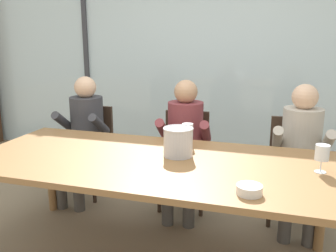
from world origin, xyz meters
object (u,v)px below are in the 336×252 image
(chair_center, at_px, (294,161))
(wine_glass_by_left_taster, at_px, (322,154))
(chair_near_curtain, at_px, (90,142))
(tasting_bowl, at_px, (249,190))
(person_charcoal_jacket, at_px, (84,130))
(person_beige_jumper, at_px, (301,148))
(person_maroon_top, at_px, (185,138))
(ice_bucket_primary, at_px, (178,141))
(chair_left_of_center, at_px, (185,151))
(dining_table, at_px, (153,168))
(wine_glass_near_bucket, at_px, (188,131))

(chair_center, relative_size, wine_glass_by_left_taster, 5.01)
(chair_near_curtain, height_order, tasting_bowl, chair_near_curtain)
(person_charcoal_jacket, xyz_separation_m, person_beige_jumper, (1.99, -0.00, 0.00))
(person_maroon_top, xyz_separation_m, wine_glass_by_left_taster, (1.04, -0.75, 0.19))
(person_charcoal_jacket, height_order, ice_bucket_primary, person_charcoal_jacket)
(chair_left_of_center, xyz_separation_m, person_beige_jumper, (1.01, -0.16, 0.17))
(person_maroon_top, relative_size, wine_glass_by_left_taster, 6.85)
(person_maroon_top, distance_m, wine_glass_by_left_taster, 1.30)
(ice_bucket_primary, bearing_deg, person_charcoal_jacket, 148.58)
(person_charcoal_jacket, distance_m, tasting_bowl, 2.05)
(dining_table, xyz_separation_m, person_maroon_top, (0.01, 0.82, -0.01))
(person_beige_jumper, relative_size, ice_bucket_primary, 5.67)
(chair_left_of_center, relative_size, person_beige_jumper, 0.73)
(wine_glass_by_left_taster, height_order, wine_glass_near_bucket, same)
(person_charcoal_jacket, distance_m, ice_bucket_primary, 1.35)
(tasting_bowl, xyz_separation_m, wine_glass_near_bucket, (-0.52, 0.74, 0.09))
(chair_center, xyz_separation_m, wine_glass_by_left_taster, (0.10, -0.92, 0.36))
(chair_near_curtain, bearing_deg, chair_center, 1.54)
(chair_near_curtain, relative_size, wine_glass_near_bucket, 5.01)
(chair_near_curtain, relative_size, ice_bucket_primary, 4.15)
(chair_center, height_order, tasting_bowl, chair_center)
(tasting_bowl, bearing_deg, dining_table, 150.60)
(dining_table, relative_size, wine_glass_by_left_taster, 14.32)
(dining_table, relative_size, tasting_bowl, 18.12)
(person_beige_jumper, height_order, wine_glass_near_bucket, person_beige_jumper)
(dining_table, distance_m, wine_glass_near_bucket, 0.44)
(dining_table, distance_m, person_charcoal_jacket, 1.29)
(chair_near_curtain, xyz_separation_m, chair_left_of_center, (1.01, 0.01, 0.00))
(person_maroon_top, distance_m, person_beige_jumper, 0.98)
(wine_glass_by_left_taster, relative_size, wine_glass_near_bucket, 1.00)
(person_maroon_top, relative_size, ice_bucket_primary, 5.67)
(chair_left_of_center, relative_size, person_maroon_top, 0.73)
(chair_left_of_center, distance_m, person_maroon_top, 0.24)
(chair_near_curtain, bearing_deg, wine_glass_near_bucket, -26.14)
(ice_bucket_primary, relative_size, tasting_bowl, 1.53)
(person_charcoal_jacket, height_order, person_maroon_top, same)
(person_maroon_top, xyz_separation_m, wine_glass_near_bucket, (0.14, -0.45, 0.19))
(person_charcoal_jacket, bearing_deg, chair_near_curtain, 99.54)
(chair_center, bearing_deg, person_maroon_top, -172.45)
(wine_glass_by_left_taster, bearing_deg, tasting_bowl, -131.16)
(person_maroon_top, bearing_deg, person_charcoal_jacket, 174.47)
(person_beige_jumper, relative_size, wine_glass_near_bucket, 6.85)
(wine_glass_near_bucket, bearing_deg, person_maroon_top, 106.73)
(person_charcoal_jacket, xyz_separation_m, tasting_bowl, (1.66, -1.20, 0.10))
(chair_near_curtain, bearing_deg, chair_left_of_center, 1.54)
(chair_left_of_center, height_order, person_maroon_top, person_maroon_top)
(ice_bucket_primary, bearing_deg, dining_table, -138.30)
(person_charcoal_jacket, relative_size, person_beige_jumper, 1.00)
(chair_center, height_order, person_beige_jumper, person_beige_jumper)
(person_maroon_top, height_order, wine_glass_near_bucket, person_maroon_top)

